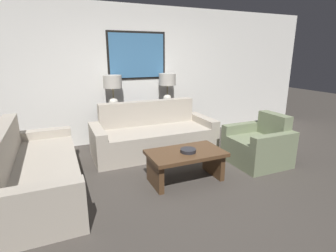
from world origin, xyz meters
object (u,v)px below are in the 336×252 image
at_px(decorative_bowl, 188,151).
at_px(couch_by_side, 36,172).
at_px(table_lamp_right, 167,83).
at_px(coffee_table, 186,160).
at_px(couch_by_back_wall, 154,136).
at_px(table_lamp_left, 113,85).
at_px(armchair_near_back_wall, 259,146).
at_px(console_table, 142,124).

bearing_deg(decorative_bowl, couch_by_side, 166.43).
xyz_separation_m(table_lamp_right, coffee_table, (-0.54, -1.90, -0.86)).
relative_size(table_lamp_right, coffee_table, 0.59).
xyz_separation_m(table_lamp_right, couch_by_back_wall, (-0.56, -0.66, -0.87)).
xyz_separation_m(couch_by_back_wall, decorative_bowl, (0.03, -1.27, 0.16)).
bearing_deg(decorative_bowl, table_lamp_left, 106.94).
relative_size(decorative_bowl, armchair_near_back_wall, 0.25).
height_order(table_lamp_left, couch_by_side, table_lamp_left).
bearing_deg(decorative_bowl, couch_by_back_wall, 91.49).
bearing_deg(table_lamp_right, armchair_near_back_wall, -65.21).
distance_m(table_lamp_left, couch_by_back_wall, 1.23).
bearing_deg(armchair_near_back_wall, couch_by_side, 174.01).
xyz_separation_m(decorative_bowl, armchair_near_back_wall, (1.36, 0.12, -0.17)).
bearing_deg(coffee_table, couch_by_back_wall, 90.71).
bearing_deg(couch_by_side, couch_by_back_wall, 23.18).
bearing_deg(couch_by_back_wall, coffee_table, -89.29).
bearing_deg(table_lamp_left, couch_by_back_wall, -49.92).
relative_size(table_lamp_right, couch_by_back_wall, 0.28).
bearing_deg(table_lamp_right, couch_by_back_wall, -130.08).
height_order(table_lamp_right, coffee_table, table_lamp_right).
distance_m(console_table, couch_by_back_wall, 0.66).
xyz_separation_m(console_table, couch_by_side, (-1.89, -1.47, -0.07)).
bearing_deg(table_lamp_left, console_table, 0.00).
distance_m(table_lamp_right, coffee_table, 2.15).
bearing_deg(coffee_table, table_lamp_left, 106.74).
relative_size(couch_by_back_wall, armchair_near_back_wall, 2.55).
height_order(coffee_table, armchair_near_back_wall, armchair_near_back_wall).
height_order(console_table, couch_by_side, couch_by_side).
relative_size(table_lamp_left, decorative_bowl, 2.85).
xyz_separation_m(console_table, table_lamp_right, (0.56, 0.00, 0.80)).
xyz_separation_m(couch_by_side, decorative_bowl, (1.92, -0.46, 0.16)).
bearing_deg(couch_by_back_wall, table_lamp_left, 130.08).
bearing_deg(couch_by_side, coffee_table, -12.69).
relative_size(couch_by_back_wall, decorative_bowl, 10.03).
distance_m(table_lamp_left, table_lamp_right, 1.11).
relative_size(table_lamp_left, couch_by_back_wall, 0.28).
bearing_deg(armchair_near_back_wall, table_lamp_left, 137.06).
xyz_separation_m(console_table, decorative_bowl, (0.03, -1.93, 0.09)).
relative_size(coffee_table, armchair_near_back_wall, 1.24).
relative_size(couch_by_back_wall, coffee_table, 2.06).
relative_size(table_lamp_left, coffee_table, 0.59).
height_order(table_lamp_right, couch_by_side, table_lamp_right).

